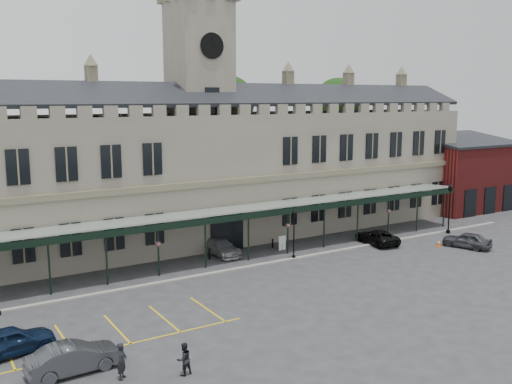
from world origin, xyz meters
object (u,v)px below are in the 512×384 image
lamp_post_mid (294,230)px  lamp_post_right (450,204)px  car_taxi (220,247)px  car_left_b (74,358)px  person_a (122,361)px  sign_board (282,243)px  traffic_cone (438,243)px  car_left_a (10,341)px  car_right_a (467,240)px  clock_tower (200,102)px  car_van (377,237)px  station_building (201,173)px  person_b (184,359)px

lamp_post_mid → lamp_post_right: (18.59, -0.66, 0.47)m
car_taxi → car_left_b: bearing=-141.0°
person_a → car_taxi: bearing=-3.1°
sign_board → car_taxi: bearing=160.8°
lamp_post_mid → traffic_cone: size_ratio=6.75×
car_left_a → car_left_b: bearing=-157.9°
lamp_post_right → car_right_a: (-3.09, -4.66, -2.29)m
sign_board → car_right_a: (14.72, -8.19, 0.10)m
clock_tower → sign_board: size_ratio=19.19×
sign_board → car_van: size_ratio=0.27×
traffic_cone → person_a: person_a is taller
clock_tower → lamp_post_mid: 15.23m
car_taxi → person_a: 22.37m
sign_board → car_taxi: car_taxi is taller
sign_board → car_van: bearing=-21.7°
lamp_post_mid → car_left_a: (-23.37, -6.99, -1.77)m
lamp_post_mid → lamp_post_right: 18.60m
car_left_b → car_right_a: size_ratio=1.08×
station_building → sign_board: bearing=-60.0°
lamp_post_right → car_taxi: lamp_post_right is taller
station_building → car_taxi: size_ratio=12.40×
car_right_a → person_a: size_ratio=2.31×
lamp_post_mid → person_a: size_ratio=2.33×
station_building → person_b: bearing=-118.2°
person_a → lamp_post_mid: bearing=-19.3°
clock_tower → lamp_post_right: clock_tower is taller
clock_tower → car_van: clock_tower is taller
traffic_cone → person_a: 34.00m
lamp_post_right → sign_board: lamp_post_right is taller
car_left_b → person_b: 5.50m
lamp_post_right → car_van: 9.41m
car_van → car_right_a: 8.03m
car_taxi → person_b: (-11.76, -18.26, 0.13)m
lamp_post_mid → station_building: bearing=108.8°
station_building → car_left_a: (-19.87, -17.30, -5.69)m
car_taxi → person_b: person_b is taller
traffic_cone → person_b: person_b is taller
lamp_post_right → car_van: lamp_post_right is taller
station_building → person_a: (-15.68, -22.96, -5.55)m
station_building → car_right_a: (19.00, -15.62, -5.74)m
lamp_post_right → car_taxi: bearing=167.7°
sign_board → car_right_a: size_ratio=0.30×
car_taxi → clock_tower: bearing=74.8°
car_left_a → traffic_cone: bearing=-95.1°
lamp_post_mid → traffic_cone: (13.61, -3.72, -2.23)m
clock_tower → car_left_a: 29.14m
lamp_post_right → sign_board: size_ratio=3.94×
sign_board → person_a: person_a is taller
car_left_a → car_taxi: size_ratio=0.94×
sign_board → car_left_b: (-21.78, -13.63, 0.13)m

